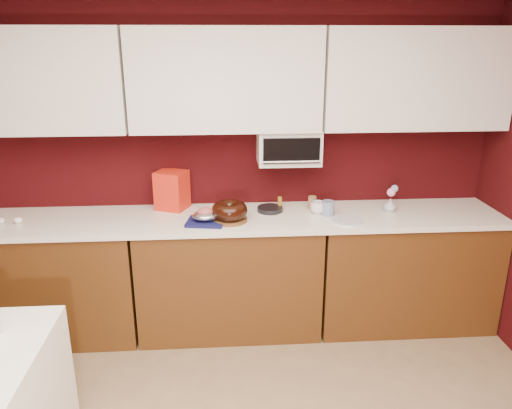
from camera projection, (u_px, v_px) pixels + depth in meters
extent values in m
cube|color=#340708|center=(227.00, 159.00, 3.78)|extent=(4.00, 0.02, 2.50)
cube|color=#532E10|center=(48.00, 281.00, 3.66)|extent=(1.31, 0.58, 0.86)
cube|color=#532E10|center=(229.00, 275.00, 3.74)|extent=(1.31, 0.58, 0.86)
cube|color=#532E10|center=(403.00, 270.00, 3.83)|extent=(1.31, 0.58, 0.86)
cube|color=white|center=(228.00, 219.00, 3.60)|extent=(4.00, 0.62, 0.04)
cube|color=white|center=(27.00, 81.00, 3.34)|extent=(1.31, 0.33, 0.70)
cube|color=white|center=(225.00, 80.00, 3.43)|extent=(1.31, 0.33, 0.70)
cube|color=white|center=(414.00, 79.00, 3.52)|extent=(1.31, 0.33, 0.70)
cube|color=white|center=(289.00, 146.00, 3.63)|extent=(0.45, 0.30, 0.25)
cube|color=black|center=(292.00, 151.00, 3.48)|extent=(0.40, 0.02, 0.18)
cylinder|color=silver|center=(292.00, 162.00, 3.49)|extent=(0.42, 0.02, 0.02)
cylinder|color=brown|center=(230.00, 220.00, 3.50)|extent=(0.29, 0.29, 0.02)
torus|color=black|center=(230.00, 210.00, 3.48)|extent=(0.26, 0.26, 0.10)
cube|color=#121446|center=(206.00, 222.00, 3.47)|extent=(0.29, 0.25, 0.02)
ellipsoid|color=silver|center=(205.00, 216.00, 3.45)|extent=(0.23, 0.21, 0.07)
ellipsoid|color=#B55A52|center=(205.00, 212.00, 3.44)|extent=(0.14, 0.13, 0.07)
cube|color=red|center=(172.00, 190.00, 3.72)|extent=(0.27, 0.26, 0.29)
cylinder|color=black|center=(270.00, 209.00, 3.70)|extent=(0.25, 0.25, 0.03)
imported|color=white|center=(318.00, 206.00, 3.64)|extent=(0.14, 0.14, 0.11)
cylinder|color=navy|center=(328.00, 208.00, 3.61)|extent=(0.09, 0.09, 0.11)
imported|color=#AFBBC6|center=(390.00, 204.00, 3.69)|extent=(0.09, 0.09, 0.11)
sphere|color=#FF93C5|center=(391.00, 192.00, 3.66)|extent=(0.06, 0.06, 0.06)
sphere|color=#7E9CCA|center=(395.00, 189.00, 3.67)|extent=(0.05, 0.05, 0.05)
cylinder|color=silver|center=(348.00, 221.00, 3.50)|extent=(0.26, 0.26, 0.01)
cylinder|color=olive|center=(280.00, 203.00, 3.73)|extent=(0.04, 0.04, 0.10)
cylinder|color=brown|center=(312.00, 202.00, 3.76)|extent=(0.07, 0.07, 0.09)
ellipsoid|color=white|center=(18.00, 220.00, 3.45)|extent=(0.06, 0.05, 0.05)
ellipsoid|color=silver|center=(1.00, 221.00, 3.44)|extent=(0.06, 0.05, 0.05)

